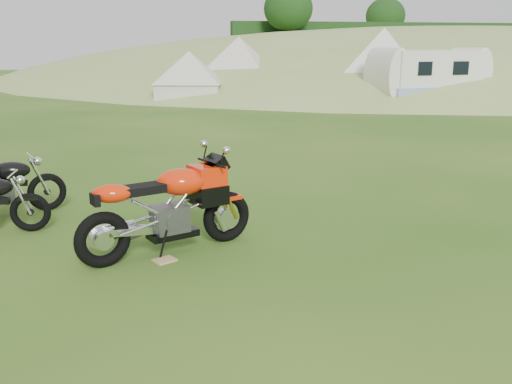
{
  "coord_description": "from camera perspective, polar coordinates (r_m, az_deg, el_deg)",
  "views": [
    {
      "loc": [
        -0.74,
        -5.24,
        2.42
      ],
      "look_at": [
        0.34,
        0.4,
        0.95
      ],
      "focal_mm": 40.0,
      "sensor_mm": 36.0,
      "label": 1
    }
  ],
  "objects": [
    {
      "name": "tent_left",
      "position": [
        25.91,
        -6.66,
        11.55
      ],
      "size": [
        3.25,
        3.25,
        2.37
      ],
      "primitive_type": null,
      "rotation": [
        0.0,
        0.0,
        -0.21
      ],
      "color": "beige",
      "rests_on": "ground"
    },
    {
      "name": "ground",
      "position": [
        5.82,
        -2.59,
        -10.23
      ],
      "size": [
        120.0,
        120.0,
        0.0
      ],
      "primitive_type": "plane",
      "color": "#204B10",
      "rests_on": "ground"
    },
    {
      "name": "tent_right",
      "position": [
        26.88,
        12.55,
        12.06
      ],
      "size": [
        4.56,
        4.56,
        2.98
      ],
      "primitive_type": null,
      "rotation": [
        0.0,
        0.0,
        -0.43
      ],
      "color": "silver",
      "rests_on": "ground"
    },
    {
      "name": "hedgerow",
      "position": [
        51.62,
        18.14,
        11.0
      ],
      "size": [
        36.0,
        1.2,
        8.6
      ],
      "primitive_type": null,
      "color": "black",
      "rests_on": "ground"
    },
    {
      "name": "tent_mid",
      "position": [
        28.59,
        -1.69,
        12.31
      ],
      "size": [
        4.25,
        4.25,
        2.78
      ],
      "primitive_type": null,
      "rotation": [
        0.0,
        0.0,
        -0.43
      ],
      "color": "beige",
      "rests_on": "ground"
    },
    {
      "name": "hillside",
      "position": [
        51.62,
        18.14,
        11.0
      ],
      "size": [
        80.0,
        64.0,
        8.0
      ],
      "primitive_type": "ellipsoid",
      "color": "#859E50",
      "rests_on": "ground"
    },
    {
      "name": "vintage_moto_a",
      "position": [
        9.02,
        -24.23,
        0.59
      ],
      "size": [
        1.82,
        1.0,
        0.94
      ],
      "primitive_type": null,
      "rotation": [
        0.0,
        0.0,
        0.35
      ],
      "color": "black",
      "rests_on": "ground"
    },
    {
      "name": "caravan",
      "position": [
        24.93,
        16.81,
        10.88
      ],
      "size": [
        5.25,
        2.98,
        2.32
      ],
      "primitive_type": null,
      "rotation": [
        0.0,
        0.0,
        0.16
      ],
      "color": "silver",
      "rests_on": "ground"
    },
    {
      "name": "plywood_board",
      "position": [
        6.76,
        -9.12,
        -6.75
      ],
      "size": [
        0.31,
        0.29,
        0.02
      ],
      "primitive_type": "cube",
      "rotation": [
        0.0,
        0.0,
        0.5
      ],
      "color": "tan",
      "rests_on": "ground"
    },
    {
      "name": "sport_motorcycle",
      "position": [
        6.81,
        -8.85,
        -0.95
      ],
      "size": [
        2.19,
        1.32,
        1.29
      ],
      "primitive_type": null,
      "rotation": [
        0.0,
        0.0,
        0.39
      ],
      "color": "red",
      "rests_on": "ground"
    }
  ]
}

